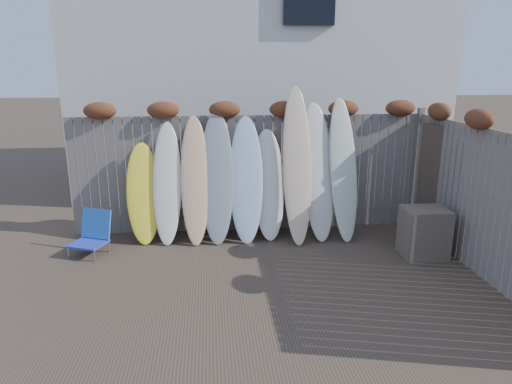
{
  "coord_description": "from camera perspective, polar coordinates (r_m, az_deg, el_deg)",
  "views": [
    {
      "loc": [
        -0.65,
        -5.24,
        2.78
      ],
      "look_at": [
        0.0,
        1.2,
        1.0
      ],
      "focal_mm": 32.0,
      "sensor_mm": 36.0,
      "label": 1
    }
  ],
  "objects": [
    {
      "name": "ground",
      "position": [
        5.97,
        1.19,
        -12.39
      ],
      "size": [
        80.0,
        80.0,
        0.0
      ],
      "primitive_type": "plane",
      "color": "#493A2D"
    },
    {
      "name": "back_fence",
      "position": [
        7.83,
        -0.45,
        3.62
      ],
      "size": [
        6.05,
        0.28,
        2.24
      ],
      "color": "slate",
      "rests_on": "ground"
    },
    {
      "name": "right_fence",
      "position": [
        6.79,
        26.92,
        -0.27
      ],
      "size": [
        0.28,
        4.4,
        2.24
      ],
      "color": "slate",
      "rests_on": "ground"
    },
    {
      "name": "house",
      "position": [
        11.8,
        -0.19,
        17.42
      ],
      "size": [
        8.5,
        5.5,
        6.33
      ],
      "color": "silver",
      "rests_on": "ground"
    },
    {
      "name": "beach_chair",
      "position": [
        7.47,
        -19.78,
        -4.93
      ],
      "size": [
        0.65,
        0.67,
        0.65
      ],
      "color": "#253DB9",
      "rests_on": "ground"
    },
    {
      "name": "wooden_crate",
      "position": [
        7.33,
        20.27,
        -4.78
      ],
      "size": [
        0.66,
        0.56,
        0.75
      ],
      "primitive_type": "cube",
      "rotation": [
        0.0,
        0.0,
        -0.04
      ],
      "color": "brown",
      "rests_on": "ground"
    },
    {
      "name": "lattice_panel",
      "position": [
        7.8,
        22.94,
        0.53
      ],
      "size": [
        0.46,
        1.21,
        1.89
      ],
      "primitive_type": "cube",
      "rotation": [
        0.0,
        0.0,
        0.33
      ],
      "color": "#31281E",
      "rests_on": "ground"
    },
    {
      "name": "surfboard_0",
      "position": [
        7.6,
        -13.91,
        -0.17
      ],
      "size": [
        0.58,
        0.62,
        1.6
      ],
      "primitive_type": "ellipsoid",
      "rotation": [
        -0.31,
        0.0,
        0.07
      ],
      "color": "yellow",
      "rests_on": "ground"
    },
    {
      "name": "surfboard_1",
      "position": [
        7.5,
        -11.06,
        1.09
      ],
      "size": [
        0.51,
        0.72,
        1.93
      ],
      "primitive_type": "ellipsoid",
      "rotation": [
        -0.31,
        0.0,
        -0.07
      ],
      "color": "white",
      "rests_on": "ground"
    },
    {
      "name": "surfboard_2",
      "position": [
        7.42,
        -7.66,
        1.47
      ],
      "size": [
        0.46,
        0.72,
        2.03
      ],
      "primitive_type": "ellipsoid",
      "rotation": [
        -0.31,
        0.0,
        -0.01
      ],
      "color": "#F0CA85",
      "rests_on": "ground"
    },
    {
      "name": "surfboard_3",
      "position": [
        7.42,
        -4.9,
        1.79
      ],
      "size": [
        0.57,
        0.76,
        2.09
      ],
      "primitive_type": "ellipsoid",
      "rotation": [
        -0.31,
        0.0,
        -0.04
      ],
      "color": "gray",
      "rests_on": "ground"
    },
    {
      "name": "surfboard_4",
      "position": [
        7.43,
        -1.24,
        1.55
      ],
      "size": [
        0.59,
        0.74,
        2.01
      ],
      "primitive_type": "ellipsoid",
      "rotation": [
        -0.31,
        0.0,
        -0.06
      ],
      "color": "#AAC8E4",
      "rests_on": "ground"
    },
    {
      "name": "surfboard_5",
      "position": [
        7.56,
        1.58,
        0.94
      ],
      "size": [
        0.53,
        0.65,
        1.79
      ],
      "primitive_type": "ellipsoid",
      "rotation": [
        -0.31,
        0.0,
        0.01
      ],
      "color": "white",
      "rests_on": "ground"
    },
    {
      "name": "surfboard_6",
      "position": [
        7.41,
        5.16,
        3.38
      ],
      "size": [
        0.5,
        0.89,
        2.49
      ],
      "primitive_type": "ellipsoid",
      "rotation": [
        -0.31,
        0.0,
        -0.03
      ],
      "color": "beige",
      "rests_on": "ground"
    },
    {
      "name": "surfboard_7",
      "position": [
        7.59,
        7.75,
        2.54
      ],
      "size": [
        0.6,
        0.82,
        2.22
      ],
      "primitive_type": "ellipsoid",
      "rotation": [
        -0.31,
        0.0,
        0.08
      ],
      "color": "silver",
      "rests_on": "ground"
    },
    {
      "name": "surfboard_8",
      "position": [
        7.64,
        10.86,
        2.78
      ],
      "size": [
        0.5,
        0.83,
        2.3
      ],
      "primitive_type": "ellipsoid",
      "rotation": [
        -0.31,
        0.0,
        0.05
      ],
      "color": "beige",
      "rests_on": "ground"
    }
  ]
}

